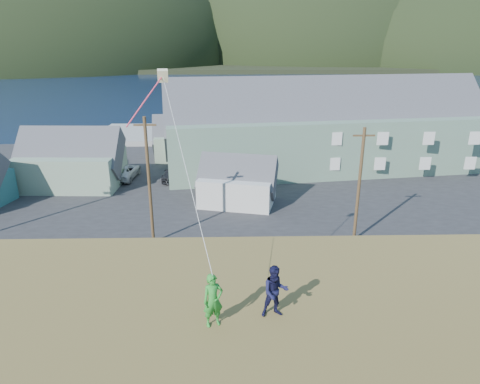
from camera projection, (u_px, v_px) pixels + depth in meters
name	position (u px, v px, depth m)	size (l,w,h in m)	color
ground	(206.00, 252.00, 31.89)	(900.00, 900.00, 0.00)	#0A1638
grass_strip	(204.00, 264.00, 29.99)	(110.00, 8.00, 0.10)	#4C3D19
waterfront_lot	(213.00, 180.00, 47.87)	(72.00, 36.00, 0.12)	#28282B
wharf	(181.00, 134.00, 69.24)	(26.00, 14.00, 0.90)	gray
far_shore	(227.00, 58.00, 342.14)	(900.00, 320.00, 2.00)	black
far_hills	(278.00, 59.00, 294.97)	(760.00, 265.00, 143.00)	black
lodge	(326.00, 127.00, 50.66)	(38.85, 15.67, 13.28)	gray
shed_palegreen_near	(71.00, 161.00, 45.07)	(10.78, 7.06, 7.68)	gray
shed_white	(237.00, 182.00, 40.37)	(8.16, 6.32, 5.78)	silver
shed_palegreen_far	(193.00, 138.00, 56.24)	(10.90, 6.85, 6.99)	gray
utility_poles	(144.00, 184.00, 31.55)	(31.07, 0.24, 9.88)	#47331E
parked_cars	(119.00, 168.00, 49.64)	(20.00, 12.45, 1.58)	silver
kite_flyer_green	(213.00, 300.00, 12.04)	(0.59, 0.39, 1.62)	#24872A
kite_flyer_navy	(275.00, 292.00, 12.46)	(0.79, 0.62, 1.63)	#131335
kite_rig	(161.00, 82.00, 18.68)	(1.86, 4.93, 10.70)	beige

